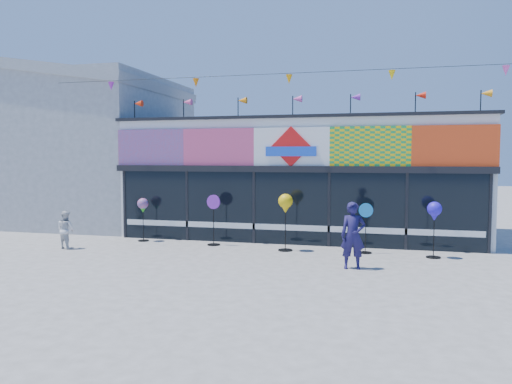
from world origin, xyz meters
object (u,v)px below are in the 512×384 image
(spinner_2, at_px, (285,205))
(spinner_4, at_px, (434,213))
(adult_man, at_px, (353,235))
(spinner_0, at_px, (143,207))
(spinner_1, at_px, (214,219))
(spinner_3, at_px, (366,227))
(child, at_px, (66,230))

(spinner_2, xyz_separation_m, spinner_4, (4.16, -0.02, -0.11))
(spinner_2, relative_size, adult_man, 1.02)
(spinner_0, bearing_deg, adult_man, -19.43)
(spinner_2, relative_size, spinner_4, 1.09)
(spinner_1, bearing_deg, spinner_3, -1.92)
(child, bearing_deg, adult_man, -170.13)
(spinner_3, bearing_deg, adult_man, -96.27)
(spinner_1, xyz_separation_m, adult_man, (4.45, -2.30, -0.01))
(spinner_3, bearing_deg, child, -170.39)
(spinner_2, bearing_deg, child, -168.75)
(spinner_2, height_order, spinner_4, spinner_2)
(spinner_1, relative_size, spinner_2, 0.94)
(adult_man, bearing_deg, spinner_4, 35.62)
(adult_man, height_order, child, adult_man)
(child, bearing_deg, spinner_1, -144.17)
(adult_man, bearing_deg, child, 168.66)
(spinner_4, bearing_deg, spinner_1, 176.66)
(spinner_0, height_order, spinner_2, spinner_2)
(spinner_1, bearing_deg, spinner_2, -8.57)
(spinner_0, bearing_deg, child, -132.35)
(spinner_2, bearing_deg, spinner_3, 4.93)
(spinner_0, distance_m, adult_man, 7.38)
(spinner_4, bearing_deg, spinner_0, 176.59)
(child, bearing_deg, spinner_4, -159.07)
(spinner_1, bearing_deg, spinner_4, -3.34)
(spinner_0, xyz_separation_m, child, (-1.65, -1.81, -0.57))
(spinner_3, relative_size, adult_man, 0.87)
(spinner_2, distance_m, child, 6.70)
(spinner_3, distance_m, child, 8.97)
(spinner_1, distance_m, child, 4.49)
(spinner_4, height_order, adult_man, adult_man)
(spinner_0, xyz_separation_m, spinner_3, (7.19, -0.31, -0.37))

